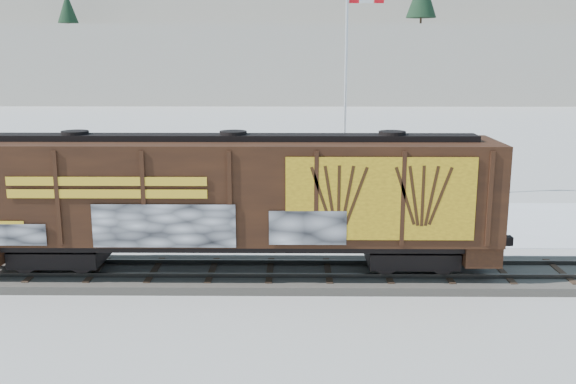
{
  "coord_description": "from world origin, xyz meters",
  "views": [
    {
      "loc": [
        0.83,
        -21.09,
        7.59
      ],
      "look_at": [
        0.59,
        3.0,
        2.41
      ],
      "focal_mm": 40.0,
      "sensor_mm": 36.0,
      "label": 1
    }
  ],
  "objects_px": {
    "car_silver": "(211,203)",
    "car_white": "(341,205)",
    "hopper_railcar": "(234,194)",
    "car_dark": "(384,218)",
    "flagpole": "(347,122)"
  },
  "relations": [
    {
      "from": "car_silver",
      "to": "car_white",
      "type": "distance_m",
      "value": 6.1
    },
    {
      "from": "car_silver",
      "to": "hopper_railcar",
      "type": "bearing_deg",
      "value": -151.32
    },
    {
      "from": "hopper_railcar",
      "to": "car_silver",
      "type": "distance_m",
      "value": 8.8
    },
    {
      "from": "car_white",
      "to": "car_silver",
      "type": "bearing_deg",
      "value": 100.76
    },
    {
      "from": "car_white",
      "to": "car_dark",
      "type": "xyz_separation_m",
      "value": [
        1.7,
        -2.32,
        0.0
      ]
    },
    {
      "from": "flagpole",
      "to": "car_white",
      "type": "height_order",
      "value": "flagpole"
    },
    {
      "from": "car_silver",
      "to": "car_white",
      "type": "bearing_deg",
      "value": -76.07
    },
    {
      "from": "hopper_railcar",
      "to": "car_silver",
      "type": "relative_size",
      "value": 4.17
    },
    {
      "from": "hopper_railcar",
      "to": "car_dark",
      "type": "distance_m",
      "value": 8.57
    },
    {
      "from": "flagpole",
      "to": "car_white",
      "type": "relative_size",
      "value": 2.78
    },
    {
      "from": "flagpole",
      "to": "car_dark",
      "type": "distance_m",
      "value": 7.5
    },
    {
      "from": "hopper_railcar",
      "to": "flagpole",
      "type": "height_order",
      "value": "flagpole"
    },
    {
      "from": "car_white",
      "to": "car_dark",
      "type": "height_order",
      "value": "car_dark"
    },
    {
      "from": "car_white",
      "to": "car_dark",
      "type": "relative_size",
      "value": 0.88
    },
    {
      "from": "flagpole",
      "to": "car_white",
      "type": "distance_m",
      "value": 5.5
    }
  ]
}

